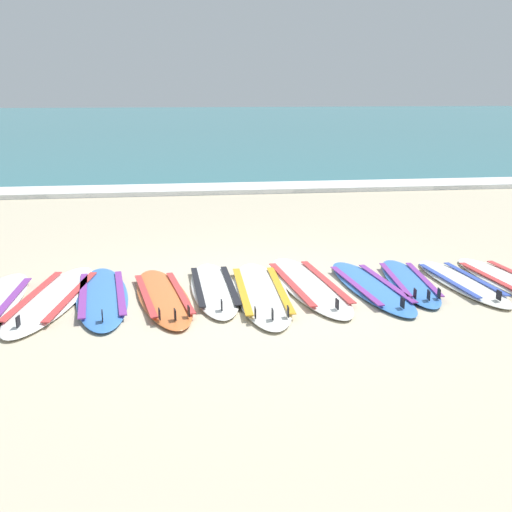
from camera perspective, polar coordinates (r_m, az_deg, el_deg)
name	(u,v)px	position (r m, az deg, el deg)	size (l,w,h in m)	color
ground_plane	(263,295)	(7.46, 0.68, -3.54)	(80.00, 80.00, 0.00)	#C1B599
sea	(186,122)	(44.19, -6.40, 12.06)	(80.00, 60.00, 0.10)	teal
wave_foam_strip	(217,189)	(14.93, -3.60, 6.14)	(80.00, 1.17, 0.11)	white
surfboard_1	(53,298)	(7.62, -18.04, -3.63)	(1.04, 2.60, 0.18)	white
surfboard_2	(102,296)	(7.52, -13.85, -3.55)	(0.84, 2.40, 0.18)	#3875CC
surfboard_3	(163,296)	(7.37, -8.47, -3.66)	(0.90, 2.29, 0.18)	orange
surfboard_4	(214,288)	(7.59, -3.83, -2.95)	(0.61, 2.21, 0.18)	white
surfboard_5	(261,292)	(7.43, 0.47, -3.33)	(0.68, 2.52, 0.18)	silver
surfboard_6	(308,285)	(7.74, 4.80, -2.62)	(0.89, 2.57, 0.18)	white
surfboard_7	(370,286)	(7.77, 10.39, -2.74)	(0.76, 2.27, 0.18)	#3875CC
surfboard_8	(409,282)	(8.06, 13.78, -2.29)	(0.69, 2.05, 0.18)	#3875CC
surfboard_9	(461,282)	(8.23, 18.19, -2.26)	(0.68, 2.07, 0.18)	silver
surfboard_10	(512,282)	(8.43, 22.26, -2.24)	(0.79, 2.37, 0.18)	white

